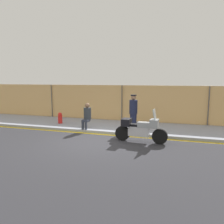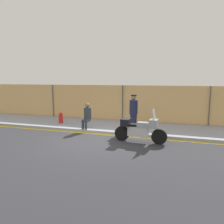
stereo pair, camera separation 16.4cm
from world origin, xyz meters
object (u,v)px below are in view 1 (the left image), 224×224
(person_seated_on_curb, at_px, (87,114))
(fire_hydrant, at_px, (60,118))
(motorcycle, at_px, (140,129))
(officer_standing, at_px, (133,111))

(person_seated_on_curb, xyz_separation_m, fire_hydrant, (-1.96, 0.69, -0.40))
(motorcycle, bearing_deg, person_seated_on_curb, 159.74)
(officer_standing, height_order, person_seated_on_curb, officer_standing)
(motorcycle, xyz_separation_m, person_seated_on_curb, (-2.95, 1.28, 0.27))
(officer_standing, xyz_separation_m, fire_hydrant, (-4.19, -0.11, -0.56))
(person_seated_on_curb, height_order, fire_hydrant, person_seated_on_curb)
(officer_standing, bearing_deg, motorcycle, -70.95)
(officer_standing, bearing_deg, fire_hydrant, -178.49)
(fire_hydrant, bearing_deg, motorcycle, -21.89)
(officer_standing, relative_size, person_seated_on_curb, 1.33)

